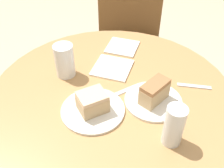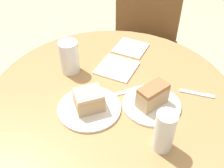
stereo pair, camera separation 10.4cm
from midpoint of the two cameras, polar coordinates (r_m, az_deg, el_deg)
table at (r=1.20m, az=2.52°, el=-8.03°), size 1.00×1.00×0.77m
chair at (r=1.91m, az=9.01°, el=8.18°), size 0.53×0.48×0.91m
plate_near at (r=0.99m, az=-1.94°, el=-5.37°), size 0.24×0.24×0.01m
plate_far at (r=1.03m, az=11.48°, el=-4.54°), size 0.22×0.22×0.01m
cake_slice_near at (r=0.96m, az=-2.00°, el=-3.62°), size 0.13×0.13×0.08m
cake_slice_far at (r=0.99m, az=11.84°, el=-2.60°), size 0.12×0.13×0.09m
glass_lemonade at (r=1.14m, az=-6.67°, el=5.40°), size 0.08×0.08×0.15m
glass_water at (r=0.86m, az=14.74°, el=-10.59°), size 0.07×0.07×0.15m
napkin_stack at (r=1.19m, az=3.58°, el=3.43°), size 0.20×0.20×0.01m
fork at (r=1.06m, az=4.57°, el=-2.17°), size 0.14×0.11×0.00m
spoon at (r=1.13m, az=20.58°, el=-2.08°), size 0.14×0.03×0.00m
napkin_side at (r=1.32m, az=6.40°, el=7.71°), size 0.18×0.18×0.01m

